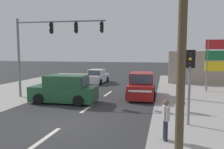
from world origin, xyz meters
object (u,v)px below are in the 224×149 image
suv_oncoming_mid (65,90)px  suv_oncoming_near (141,86)px  utility_pole_midground_right (180,20)px  shopping_plaza_sign (218,58)px  sedan_crossing_left (97,77)px  pedestal_signal_right_kerb (190,75)px  pedestrian_at_kerb (166,118)px  traffic_signal_mast (47,40)px

suv_oncoming_mid → suv_oncoming_near: same height
utility_pole_midground_right → shopping_plaza_sign: 5.82m
suv_oncoming_near → sedan_crossing_left: bearing=130.6°
pedestal_signal_right_kerb → suv_oncoming_mid: 8.52m
pedestal_signal_right_kerb → sedan_crossing_left: bearing=123.8°
shopping_plaza_sign → suv_oncoming_near: shopping_plaza_sign is taller
utility_pole_midground_right → pedestrian_at_kerb: 9.82m
shopping_plaza_sign → sedan_crossing_left: 12.48m
traffic_signal_mast → suv_oncoming_mid: bearing=-31.5°
sedan_crossing_left → shopping_plaza_sign: bearing=-13.1°
shopping_plaza_sign → suv_oncoming_mid: shopping_plaza_sign is taller
traffic_signal_mast → shopping_plaza_sign: 14.37m
traffic_signal_mast → pedestal_signal_right_kerb: traffic_signal_mast is taller
traffic_signal_mast → shopping_plaza_sign: bearing=24.5°
pedestal_signal_right_kerb → suv_oncoming_mid: size_ratio=0.77×
shopping_plaza_sign → suv_oncoming_mid: bearing=-147.7°
traffic_signal_mast → pedestal_signal_right_kerb: 10.70m
traffic_signal_mast → pedestal_signal_right_kerb: size_ratio=1.93×
shopping_plaza_sign → pedestrian_at_kerb: bearing=-109.8°
suv_oncoming_near → pedestrian_at_kerb: bearing=-77.8°
suv_oncoming_mid → pedestrian_at_kerb: suv_oncoming_mid is taller
sedan_crossing_left → traffic_signal_mast: bearing=-97.1°
suv_oncoming_mid → utility_pole_midground_right: bearing=23.2°
pedestal_signal_right_kerb → shopping_plaza_sign: size_ratio=0.77×
pedestal_signal_right_kerb → sedan_crossing_left: pedestal_signal_right_kerb is taller
shopping_plaza_sign → sedan_crossing_left: shopping_plaza_sign is taller
suv_oncoming_mid → sedan_crossing_left: bearing=94.5°
sedan_crossing_left → pedestrian_at_kerb: (7.54, -15.02, 0.22)m
suv_oncoming_mid → pedestrian_at_kerb: size_ratio=2.82×
suv_oncoming_mid → pedestal_signal_right_kerb: bearing=-21.1°
suv_oncoming_near → pedestal_signal_right_kerb: bearing=-65.1°
traffic_signal_mast → shopping_plaza_sign: size_ratio=1.49×
pedestrian_at_kerb → suv_oncoming_near: bearing=102.2°
utility_pole_midground_right → suv_oncoming_mid: bearing=-156.8°
shopping_plaza_sign → sedan_crossing_left: size_ratio=1.08×
suv_oncoming_mid → sedan_crossing_left: size_ratio=1.08×
suv_oncoming_mid → pedestrian_at_kerb: (6.76, -5.18, 0.04)m
pedestrian_at_kerb → pedestal_signal_right_kerb: bearing=64.0°
utility_pole_midground_right → pedestal_signal_right_kerb: bearing=-89.1°
utility_pole_midground_right → suv_oncoming_near: (-2.76, -0.16, -4.90)m
shopping_plaza_sign → sedan_crossing_left: bearing=166.9°
sedan_crossing_left → suv_oncoming_near: bearing=-49.4°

